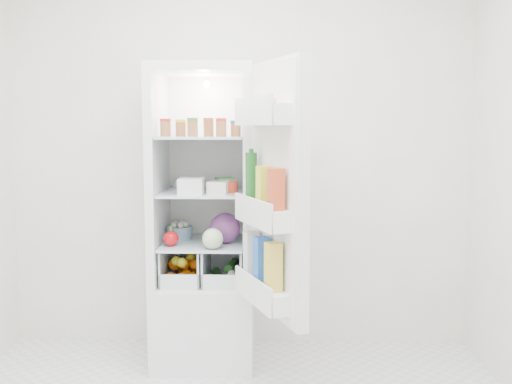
{
  "coord_description": "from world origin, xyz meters",
  "views": [
    {
      "loc": [
        0.2,
        -2.22,
        1.44
      ],
      "look_at": [
        0.12,
        0.95,
        1.08
      ],
      "focal_mm": 40.0,
      "sensor_mm": 36.0,
      "label": 1
    }
  ],
  "objects_px": {
    "refrigerator": "(205,253)",
    "mushroom_bowl": "(180,233)",
    "fridge_door": "(273,196)",
    "red_cabbage": "(225,228)"
  },
  "relations": [
    {
      "from": "refrigerator",
      "to": "fridge_door",
      "type": "distance_m",
      "value": 0.86
    },
    {
      "from": "refrigerator",
      "to": "red_cabbage",
      "type": "xyz_separation_m",
      "value": [
        0.13,
        -0.1,
        0.17
      ]
    },
    {
      "from": "mushroom_bowl",
      "to": "fridge_door",
      "type": "bearing_deg",
      "value": -48.01
    },
    {
      "from": "mushroom_bowl",
      "to": "fridge_door",
      "type": "distance_m",
      "value": 0.92
    },
    {
      "from": "red_cabbage",
      "to": "fridge_door",
      "type": "bearing_deg",
      "value": -61.06
    },
    {
      "from": "mushroom_bowl",
      "to": "refrigerator",
      "type": "bearing_deg",
      "value": -10.43
    },
    {
      "from": "refrigerator",
      "to": "fridge_door",
      "type": "bearing_deg",
      "value": -55.94
    },
    {
      "from": "refrigerator",
      "to": "mushroom_bowl",
      "type": "distance_m",
      "value": 0.21
    },
    {
      "from": "red_cabbage",
      "to": "refrigerator",
      "type": "bearing_deg",
      "value": 142.59
    },
    {
      "from": "refrigerator",
      "to": "mushroom_bowl",
      "type": "relative_size",
      "value": 11.12
    }
  ]
}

